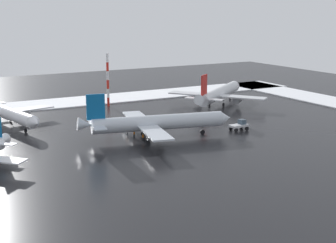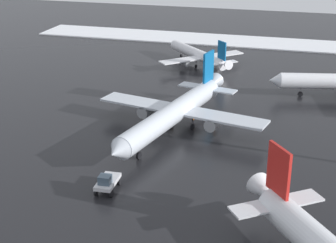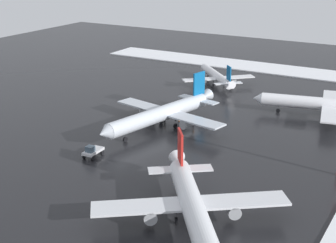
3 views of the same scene
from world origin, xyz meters
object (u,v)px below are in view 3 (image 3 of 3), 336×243
Objects in this scene: airplane_distant_tail at (162,114)px; ground_crew_beside_wing at (193,123)px; ground_crew_mid_apron at (165,119)px; airplane_far_rear at (323,104)px; ground_crew_by_nose_gear at (179,120)px; pushback_tug at (92,151)px; airplane_parked_portside at (217,76)px; airplane_foreground_jet at (193,209)px.

ground_crew_beside_wing is (4.10, -5.71, -2.47)m from airplane_distant_tail.
airplane_distant_tail is at bearing -170.38° from ground_crew_mid_apron.
airplane_far_rear reaches higher than ground_crew_mid_apron.
ground_crew_by_nose_gear is (-0.03, 3.63, 0.00)m from ground_crew_beside_wing.
pushback_tug is 2.75× the size of ground_crew_mid_apron.
airplane_parked_portside is at bearing 178.85° from pushback_tug.
airplane_foreground_jet reaches higher than airplane_far_rear.
airplane_far_rear is 18.54× the size of ground_crew_beside_wing.
airplane_foreground_jet is 43.80m from ground_crew_beside_wing.
airplane_distant_tail is 43.25m from airplane_foreground_jet.
airplane_distant_tail is 20.37× the size of ground_crew_by_nose_gear.
airplane_distant_tail reaches higher than pushback_tug.
airplane_parked_portside is at bearing -144.71° from ground_crew_beside_wing.
ground_crew_mid_apron is (-0.49, 7.09, 0.00)m from ground_crew_beside_wing.
airplane_far_rear is 6.74× the size of pushback_tug.
airplane_foreground_jet reaches higher than ground_crew_mid_apron.
airplane_foreground_jet is at bearing 74.92° from airplane_far_rear.
ground_crew_mid_apron is at bearing 141.71° from airplane_parked_portside.
ground_crew_by_nose_gear is at bearing 27.11° from airplane_far_rear.
ground_crew_mid_apron is (3.61, 1.38, -2.47)m from airplane_distant_tail.
ground_crew_by_nose_gear is at bearing 174.32° from airplane_foreground_jet.
airplane_foreground_jet is 45.54m from ground_crew_by_nose_gear.
ground_crew_mid_apron is at bearing 24.29° from airplane_far_rear.
airplane_distant_tail is at bearing -35.79° from ground_crew_beside_wing.
airplane_parked_portside is 11.86× the size of ground_crew_beside_wing.
airplane_foreground_jet reaches higher than airplane_parked_portside.
airplane_distant_tail reaches higher than ground_crew_beside_wing.
airplane_parked_portside is at bearing -160.47° from airplane_distant_tail.
airplane_distant_tail is at bearing 168.17° from pushback_tug.
ground_crew_beside_wing is 1.00× the size of ground_crew_mid_apron.
airplane_far_rear is 37.51m from ground_crew_mid_apron.
airplane_far_rear is at bearing -156.76° from airplane_parked_portside.
pushback_tug is at bearing -67.16° from ground_crew_by_nose_gear.
pushback_tug is 2.75× the size of ground_crew_beside_wing.
pushback_tug is (-60.74, -1.81, -1.23)m from airplane_parked_portside.
airplane_distant_tail reaches higher than ground_crew_mid_apron.
airplane_far_rear is at bearing -64.77° from ground_crew_mid_apron.
ground_crew_mid_apron and ground_crew_by_nose_gear have the same top height.
airplane_foreground_jet is (-60.69, 3.02, 0.31)m from airplane_far_rear.
pushback_tug is (-46.63, 31.98, -1.85)m from airplane_far_rear.
airplane_far_rear reaches higher than ground_crew_by_nose_gear.
ground_crew_beside_wing is at bearing 152.63° from airplane_parked_portside.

